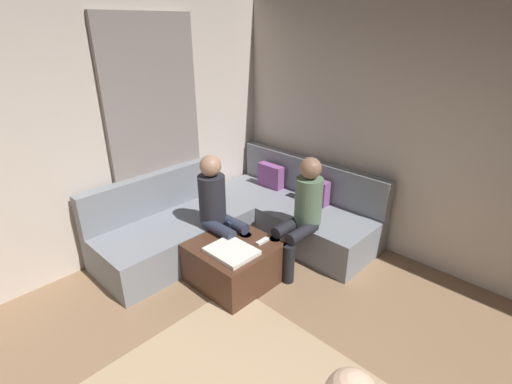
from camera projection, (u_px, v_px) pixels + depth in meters
The scene contains 10 objects.
wall_back at pixel (488, 150), 3.37m from camera, with size 6.00×0.12×2.70m, color beige.
wall_left at pixel (21, 153), 3.31m from camera, with size 0.12×6.00×2.70m, color beige.
curtain_panel at pixel (156, 136), 4.14m from camera, with size 0.06×1.10×2.50m, color gray.
sectional_couch at pixel (243, 219), 4.43m from camera, with size 2.10×2.55×0.87m.
ottoman at pixel (234, 262), 3.75m from camera, with size 0.76×0.76×0.42m, color #4C2D1E.
folded_blanket at pixel (231, 251), 3.52m from camera, with size 0.44×0.36×0.04m, color white.
coffee_mug at pixel (232, 226), 3.91m from camera, with size 0.08×0.08×0.10m, color #334C72.
game_remote at pixel (262, 241), 3.69m from camera, with size 0.05×0.15×0.02m, color white.
person_on_couch_back at pixel (302, 211), 3.80m from camera, with size 0.30×0.60×1.20m.
person_on_couch_side at pixel (219, 208), 3.86m from camera, with size 0.60×0.30×1.20m.
Camera 1 is at (0.74, -0.83, 2.39)m, focal length 26.38 mm.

